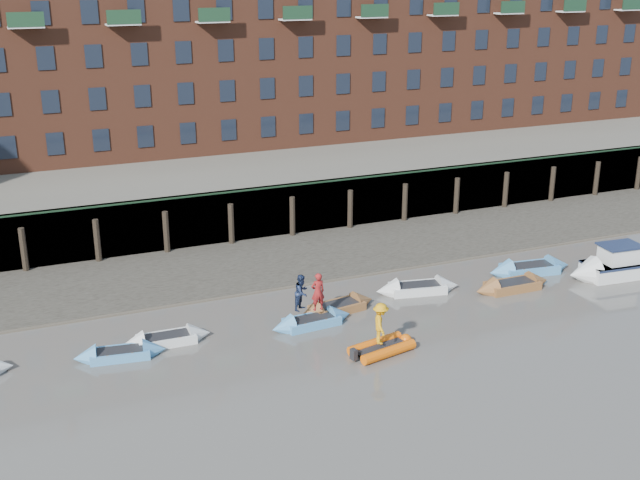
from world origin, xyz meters
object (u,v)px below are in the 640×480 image
rowboat_6 (512,286)px  person_rib_crew (381,323)px  rib_tender (384,347)px  person_rower_a (318,292)px  rowboat_1 (120,354)px  rowboat_3 (312,322)px  motor_launch (609,267)px  rowboat_4 (337,308)px  rowboat_2 (167,339)px  rowboat_5 (418,288)px  rowboat_7 (530,269)px  person_rower_b (302,292)px

rowboat_6 → person_rib_crew: (-9.76, -3.80, 1.22)m
rib_tender → person_rib_crew: (-0.22, -0.04, 1.21)m
person_rower_a → rowboat_6: bearing=179.4°
rowboat_1 → rowboat_3: 9.04m
rowboat_1 → motor_launch: 26.52m
rowboat_1 → rib_tender: (11.00, -3.93, 0.03)m
rowboat_1 → person_rib_crew: bearing=-12.2°
rowboat_4 → person_rib_crew: 4.96m
rowboat_2 → rowboat_3: bearing=-5.3°
rowboat_5 → rib_tender: 7.16m
rib_tender → motor_launch: motor_launch is taller
person_rib_crew → rowboat_7: bearing=-48.1°
rowboat_4 → rowboat_7: size_ratio=0.87×
rib_tender → motor_launch: size_ratio=0.54×
rowboat_6 → rowboat_4: bearing=174.6°
motor_launch → person_rower_a: (-17.19, 0.47, 1.14)m
person_rower_a → person_rower_b: size_ratio=1.05×
rowboat_6 → person_rower_b: (-11.91, 0.24, 1.47)m
rowboat_6 → person_rower_a: (-11.23, -0.09, 1.52)m
rowboat_4 → rowboat_6: size_ratio=0.98×
rowboat_4 → rowboat_6: bearing=-14.7°
rowboat_3 → person_rower_a: size_ratio=2.25×
rowboat_3 → motor_launch: size_ratio=0.72×
rowboat_4 → rowboat_1: bearing=175.7°
rowboat_6 → person_rower_a: 11.33m
rowboat_7 → rowboat_2: bearing=-170.6°
rowboat_1 → rowboat_7: rowboat_7 is taller
rowboat_2 → person_rower_b: person_rower_b is taller
rib_tender → rowboat_4: bearing=80.1°
motor_launch → rowboat_7: bearing=-26.8°
rib_tender → person_rower_b: 4.88m
motor_launch → person_rower_a: person_rower_a is taller
motor_launch → rowboat_5: bearing=-6.9°
rowboat_6 → rib_tender: size_ratio=1.41×
person_rower_b → person_rower_a: bearing=-66.0°
person_rower_a → person_rib_crew: person_rower_a is taller
rowboat_6 → motor_launch: (5.96, -0.56, 0.37)m
rowboat_6 → rowboat_7: bearing=35.8°
motor_launch → person_rower_b: size_ratio=3.29×
rowboat_3 → rowboat_7: rowboat_7 is taller
rowboat_3 → rowboat_6: bearing=-4.3°
rowboat_1 → person_rib_crew: size_ratio=2.16×
person_rower_a → person_rib_crew: bearing=110.5°
rowboat_7 → motor_launch: bearing=-24.2°
rowboat_4 → person_rib_crew: person_rib_crew is taller
rowboat_7 → person_rib_crew: 13.31m
rowboat_1 → rowboat_5: size_ratio=0.88×
motor_launch → person_rib_crew: size_ratio=3.09×
rowboat_1 → rowboat_6: 20.55m
rowboat_5 → rowboat_7: (7.15, 0.03, 0.02)m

